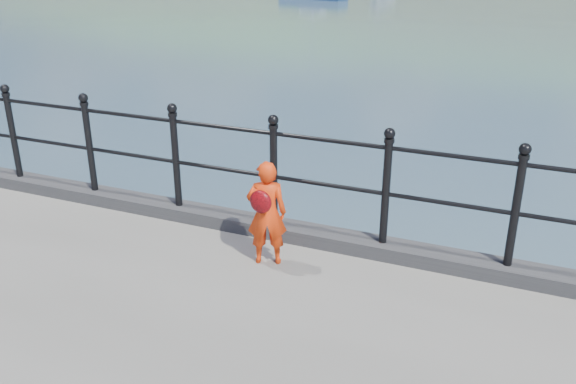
% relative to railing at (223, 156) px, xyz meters
% --- Properties ---
extents(ground, '(600.00, 600.00, 0.00)m').
position_rel_railing_xyz_m(ground, '(-0.00, 0.15, -1.82)').
color(ground, '#2D4251').
rests_on(ground, ground).
extents(kerb, '(60.00, 0.30, 0.15)m').
position_rel_railing_xyz_m(kerb, '(-0.00, -0.00, -0.75)').
color(kerb, '#28282B').
rests_on(kerb, quay).
extents(railing, '(18.11, 0.11, 1.20)m').
position_rel_railing_xyz_m(railing, '(0.00, 0.00, 0.00)').
color(railing, black).
rests_on(railing, kerb).
extents(child, '(0.46, 0.38, 1.06)m').
position_rel_railing_xyz_m(child, '(0.78, -0.59, -0.28)').
color(child, red).
rests_on(child, quay).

